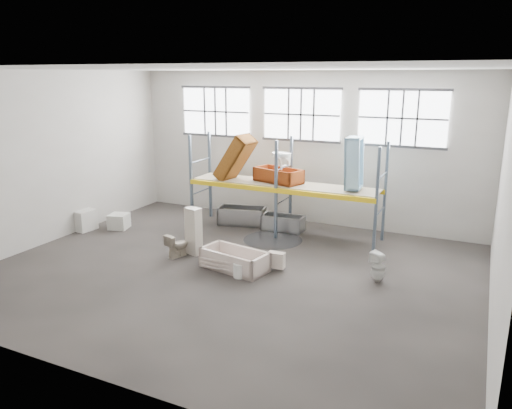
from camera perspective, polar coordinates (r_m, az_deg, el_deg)
The scene contains 34 objects.
floor at distance 12.70m, azimuth -2.93°, elevation -7.92°, with size 12.00×10.00×0.10m, color #4C4541.
ceiling at distance 11.71m, azimuth -3.27°, elevation 15.75°, with size 12.00×10.00×0.10m, color silver.
wall_back at distance 16.49m, azimuth 5.33°, elevation 6.57°, with size 12.00×0.10×5.00m, color #ADA9A0.
wall_front at distance 8.02m, azimuth -20.53°, elevation -3.28°, with size 12.00×0.10×5.00m, color #AAA59D.
wall_left at distance 15.71m, azimuth -22.97°, elevation 5.04°, with size 0.10×10.00×5.00m, color #A8A39B.
wall_right at distance 10.57m, azimuth 27.17°, elevation 0.26°, with size 0.10×10.00×5.00m, color #A29E97.
window_left at distance 17.63m, azimuth -4.69°, elevation 10.72°, with size 2.60×0.04×1.60m, color white.
window_mid at distance 16.27m, azimuth 5.28°, elevation 10.36°, with size 2.60×0.04×1.60m, color white.
window_right at distance 15.46m, azimuth 16.63°, elevation 9.58°, with size 2.60×0.04×1.60m, color white.
rack_upright_la at distance 16.09m, azimuth -7.54°, elevation 2.68°, with size 0.08×0.08×3.00m, color slate.
rack_upright_lb at distance 17.09m, azimuth -5.37°, elevation 3.46°, with size 0.08×0.08×3.00m, color slate.
rack_upright_ma at distance 14.71m, azimuth 2.34°, elevation 1.64°, with size 0.08×0.08×3.00m, color slate.
rack_upright_mb at distance 15.80m, azimuth 4.05°, elevation 2.54°, with size 0.08×0.08×3.00m, color slate.
rack_upright_ra at distance 13.85m, azimuth 13.83°, elevation 0.38°, with size 0.08×0.08×3.00m, color slate.
rack_upright_rb at distance 15.00m, azimuth 14.78°, elevation 1.41°, with size 0.08×0.08×3.00m, color slate.
rack_beam_front at distance 14.71m, azimuth 2.34°, elevation 1.64°, with size 6.00×0.10×0.14m, color yellow.
rack_beam_back at distance 15.80m, azimuth 4.05°, elevation 2.54°, with size 6.00×0.10×0.14m, color yellow.
shelf_deck at distance 15.24m, azimuth 3.23°, elevation 2.40°, with size 5.90×1.10×0.03m, color gray.
wet_patch at distance 14.95m, azimuth 1.98°, elevation -4.11°, with size 1.80×1.80×0.00m, color black.
bathtub_beige at distance 12.71m, azimuth -2.50°, elevation -6.41°, with size 1.73×0.82×0.51m, color beige, non-canonical shape.
cistern_spare at distance 12.61m, azimuth 2.38°, elevation -6.46°, with size 0.43×0.20×0.41m, color beige.
sink_in_tub at distance 12.98m, azimuth 0.71°, elevation -6.39°, with size 0.44×0.44×0.15m, color beige.
toilet_beige at distance 13.68m, azimuth -9.16°, elevation -4.67°, with size 0.37×0.65×0.66m, color #C1B39E.
cistern_tall at distance 13.71m, azimuth -7.25°, elevation -3.09°, with size 0.43×0.28×1.33m, color beige.
toilet_white at distance 12.27m, azimuth 14.00°, elevation -7.04°, with size 0.34×0.35×0.76m, color white.
steel_tub_left at distance 16.45m, azimuth -1.62°, elevation -1.29°, with size 1.56×0.73×0.57m, color #ABAEB2, non-canonical shape.
steel_tub_right at distance 15.82m, azimuth 3.15°, elevation -2.12°, with size 1.34×0.62×0.49m, color #B3B8BD, non-canonical shape.
rust_tub_flat at distance 15.35m, azimuth 2.61°, elevation 3.42°, with size 1.54×0.72×0.43m, color #973715, non-canonical shape.
rust_tub_tilted at distance 15.60m, azimuth -2.41°, elevation 5.38°, with size 1.60×0.75×0.45m, color brown, non-canonical shape.
sink_on_shelf at distance 14.94m, azimuth 2.96°, elevation 4.17°, with size 0.61×0.47×0.54m, color white.
blue_tub_upright at distance 14.44m, azimuth 11.33°, elevation 4.74°, with size 1.51×0.71×0.42m, color #95C5E2, non-canonical shape.
bucket at distance 12.24m, azimuth -1.94°, elevation -7.65°, with size 0.30×0.30×0.35m, color white.
carton_near at distance 16.83m, azimuth -19.57°, elevation -1.64°, with size 0.77×0.66×0.66m, color beige.
carton_far at distance 16.59m, azimuth -15.64°, elevation -1.88°, with size 0.57×0.57×0.48m, color beige.
Camera 1 is at (5.59, -10.29, 4.87)m, focal length 34.43 mm.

